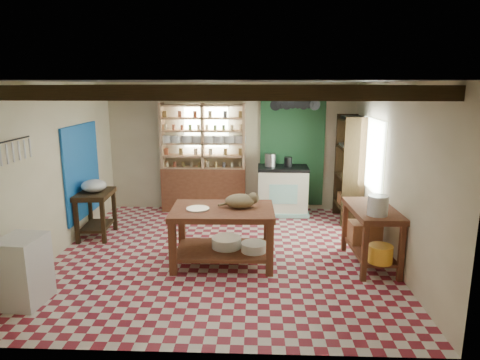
{
  "coord_description": "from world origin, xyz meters",
  "views": [
    {
      "loc": [
        0.53,
        -6.19,
        2.57
      ],
      "look_at": [
        0.27,
        0.3,
        1.1
      ],
      "focal_mm": 32.0,
      "sensor_mm": 36.0,
      "label": 1
    }
  ],
  "objects_px": {
    "stove": "(282,190)",
    "prep_table": "(96,214)",
    "work_table": "(223,236)",
    "cat": "(240,201)",
    "white_cabinet": "(23,271)",
    "right_counter": "(371,236)"
  },
  "relations": [
    {
      "from": "stove",
      "to": "prep_table",
      "type": "xyz_separation_m",
      "value": [
        -3.25,
        -1.46,
        -0.09
      ]
    },
    {
      "from": "work_table",
      "to": "cat",
      "type": "bearing_deg",
      "value": 11.31
    },
    {
      "from": "work_table",
      "to": "stove",
      "type": "distance_m",
      "value": 2.68
    },
    {
      "from": "work_table",
      "to": "stove",
      "type": "xyz_separation_m",
      "value": [
        1.0,
        2.49,
        0.07
      ]
    },
    {
      "from": "white_cabinet",
      "to": "right_counter",
      "type": "bearing_deg",
      "value": 20.87
    },
    {
      "from": "stove",
      "to": "right_counter",
      "type": "relative_size",
      "value": 0.83
    },
    {
      "from": "stove",
      "to": "prep_table",
      "type": "distance_m",
      "value": 3.57
    },
    {
      "from": "work_table",
      "to": "cat",
      "type": "distance_m",
      "value": 0.57
    },
    {
      "from": "work_table",
      "to": "right_counter",
      "type": "distance_m",
      "value": 2.13
    },
    {
      "from": "stove",
      "to": "white_cabinet",
      "type": "distance_m",
      "value": 4.98
    },
    {
      "from": "prep_table",
      "to": "white_cabinet",
      "type": "bearing_deg",
      "value": -93.69
    },
    {
      "from": "work_table",
      "to": "white_cabinet",
      "type": "distance_m",
      "value": 2.6
    },
    {
      "from": "stove",
      "to": "white_cabinet",
      "type": "height_order",
      "value": "stove"
    },
    {
      "from": "white_cabinet",
      "to": "cat",
      "type": "xyz_separation_m",
      "value": [
        2.52,
        1.32,
        0.52
      ]
    },
    {
      "from": "stove",
      "to": "cat",
      "type": "relative_size",
      "value": 2.26
    },
    {
      "from": "right_counter",
      "to": "cat",
      "type": "bearing_deg",
      "value": 176.85
    },
    {
      "from": "stove",
      "to": "white_cabinet",
      "type": "xyz_separation_m",
      "value": [
        -3.27,
        -3.75,
        -0.07
      ]
    },
    {
      "from": "stove",
      "to": "cat",
      "type": "xyz_separation_m",
      "value": [
        -0.76,
        -2.43,
        0.44
      ]
    },
    {
      "from": "prep_table",
      "to": "right_counter",
      "type": "height_order",
      "value": "right_counter"
    },
    {
      "from": "right_counter",
      "to": "cat",
      "type": "height_order",
      "value": "cat"
    },
    {
      "from": "white_cabinet",
      "to": "cat",
      "type": "bearing_deg",
      "value": 32.18
    },
    {
      "from": "prep_table",
      "to": "white_cabinet",
      "type": "height_order",
      "value": "white_cabinet"
    }
  ]
}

